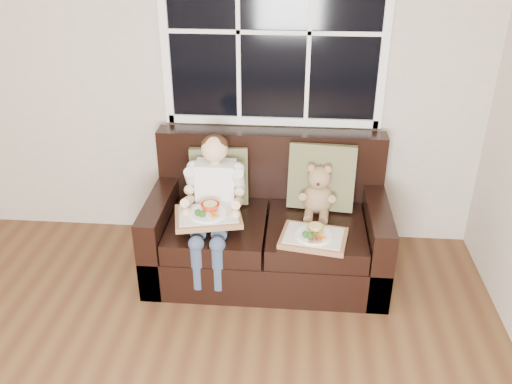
# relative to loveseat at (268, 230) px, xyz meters

# --- Properties ---
(room_walls) EXTENTS (4.52, 5.02, 2.71)m
(room_walls) POSITION_rel_loveseat_xyz_m (-0.66, -2.02, 1.28)
(room_walls) COLOR beige
(room_walls) RESTS_ON ground
(window_back) EXTENTS (1.62, 0.04, 1.37)m
(window_back) POSITION_rel_loveseat_xyz_m (0.00, 0.46, 1.34)
(window_back) COLOR black
(window_back) RESTS_ON room_walls
(loveseat) EXTENTS (1.70, 0.92, 0.96)m
(loveseat) POSITION_rel_loveseat_xyz_m (0.00, 0.00, 0.00)
(loveseat) COLOR black
(loveseat) RESTS_ON ground
(pillow_left) EXTENTS (0.45, 0.25, 0.44)m
(pillow_left) POSITION_rel_loveseat_xyz_m (-0.37, 0.15, 0.35)
(pillow_left) COLOR brown
(pillow_left) RESTS_ON loveseat
(pillow_right) EXTENTS (0.50, 0.27, 0.49)m
(pillow_right) POSITION_rel_loveseat_xyz_m (0.38, 0.15, 0.38)
(pillow_right) COLOR brown
(pillow_right) RESTS_ON loveseat
(child) EXTENTS (0.41, 0.60, 0.92)m
(child) POSITION_rel_loveseat_xyz_m (-0.37, -0.12, 0.35)
(child) COLOR white
(child) RESTS_ON loveseat
(teddy_bear) EXTENTS (0.24, 0.30, 0.39)m
(teddy_bear) POSITION_rel_loveseat_xyz_m (0.36, 0.05, 0.30)
(teddy_bear) COLOR #9F7C54
(teddy_bear) RESTS_ON loveseat
(tray_left) EXTENTS (0.51, 0.43, 0.10)m
(tray_left) POSITION_rel_loveseat_xyz_m (-0.39, -0.28, 0.27)
(tray_left) COLOR #A06D48
(tray_left) RESTS_ON child
(tray_right) EXTENTS (0.48, 0.40, 0.10)m
(tray_right) POSITION_rel_loveseat_xyz_m (0.33, -0.34, 0.17)
(tray_right) COLOR #A06D48
(tray_right) RESTS_ON loveseat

